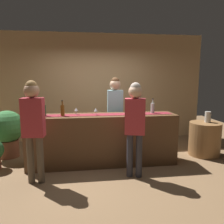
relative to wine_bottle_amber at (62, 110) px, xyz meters
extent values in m
plane|color=brown|center=(0.76, 0.05, -1.12)|extent=(10.00, 10.00, 0.00)
cube|color=tan|center=(0.76, 1.95, 0.33)|extent=(6.00, 0.12, 2.90)
cube|color=#543821|center=(0.76, 0.05, -0.62)|extent=(2.92, 0.60, 1.01)
cube|color=maroon|center=(0.76, 0.05, -0.11)|extent=(2.77, 0.28, 0.01)
cylinder|color=brown|center=(0.00, 0.00, -0.01)|extent=(0.07, 0.07, 0.21)
cylinder|color=brown|center=(0.00, 0.00, 0.13)|extent=(0.03, 0.03, 0.08)
cylinder|color=black|center=(0.00, 0.00, 0.18)|extent=(0.03, 0.03, 0.02)
cylinder|color=#B2C6C1|center=(1.79, 0.09, -0.01)|extent=(0.07, 0.07, 0.21)
cylinder|color=#B2C6C1|center=(1.79, 0.09, 0.13)|extent=(0.03, 0.03, 0.08)
cylinder|color=black|center=(1.79, 0.09, 0.18)|extent=(0.03, 0.03, 0.02)
cylinder|color=#194723|center=(-0.35, 0.06, -0.01)|extent=(0.07, 0.07, 0.21)
cylinder|color=#194723|center=(-0.35, 0.06, 0.13)|extent=(0.03, 0.03, 0.08)
cylinder|color=black|center=(-0.35, 0.06, 0.18)|extent=(0.03, 0.03, 0.02)
cylinder|color=silver|center=(0.63, 0.00, -0.11)|extent=(0.06, 0.06, 0.00)
cylinder|color=silver|center=(0.63, 0.00, -0.07)|extent=(0.01, 0.01, 0.08)
cone|color=silver|center=(0.63, 0.00, 0.00)|extent=(0.07, 0.07, 0.06)
cylinder|color=silver|center=(0.25, 0.10, -0.11)|extent=(0.06, 0.06, 0.00)
cylinder|color=silver|center=(0.25, 0.10, -0.07)|extent=(0.01, 0.01, 0.08)
cone|color=silver|center=(0.25, 0.10, 0.00)|extent=(0.07, 0.07, 0.06)
cylinder|color=#26262B|center=(1.18, 0.63, -0.71)|extent=(0.11, 0.11, 0.81)
cylinder|color=#26262B|center=(1.02, 0.64, -0.71)|extent=(0.11, 0.11, 0.81)
cube|color=#99D1E0|center=(1.10, 0.63, 0.01)|extent=(0.35, 0.22, 0.64)
sphere|color=#DBAD89|center=(1.10, 0.63, 0.45)|extent=(0.24, 0.24, 0.24)
sphere|color=brown|center=(1.10, 0.63, 0.52)|extent=(0.19, 0.19, 0.19)
cylinder|color=#33333D|center=(1.18, -0.59, -0.73)|extent=(0.11, 0.11, 0.77)
cylinder|color=#33333D|center=(1.33, -0.63, -0.73)|extent=(0.11, 0.11, 0.77)
cube|color=#B7333D|center=(1.26, -0.61, -0.04)|extent=(0.38, 0.28, 0.61)
sphere|color=#DBAD89|center=(1.26, -0.61, 0.38)|extent=(0.23, 0.23, 0.23)
sphere|color=#AD9E8E|center=(1.26, -0.61, 0.44)|extent=(0.18, 0.18, 0.18)
cylinder|color=brown|center=(-0.49, -0.61, -0.72)|extent=(0.11, 0.11, 0.79)
cylinder|color=brown|center=(-0.33, -0.62, -0.72)|extent=(0.11, 0.11, 0.79)
cube|color=#B7333D|center=(-0.41, -0.61, -0.02)|extent=(0.36, 0.23, 0.63)
sphere|color=tan|center=(-0.41, -0.61, 0.41)|extent=(0.24, 0.24, 0.24)
sphere|color=olive|center=(-0.41, -0.61, 0.48)|extent=(0.18, 0.18, 0.18)
cylinder|color=olive|center=(3.08, 0.26, -0.75)|extent=(0.68, 0.68, 0.74)
cylinder|color=#B7B2A8|center=(3.14, 0.30, -0.26)|extent=(0.13, 0.13, 0.24)
cylinder|color=brown|center=(-1.25, 0.73, -0.93)|extent=(0.43, 0.43, 0.38)
sphere|color=#387A3D|center=(-1.25, 0.73, -0.44)|extent=(0.70, 0.70, 0.70)
camera|label=1|loc=(0.36, -4.23, 0.62)|focal=35.64mm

